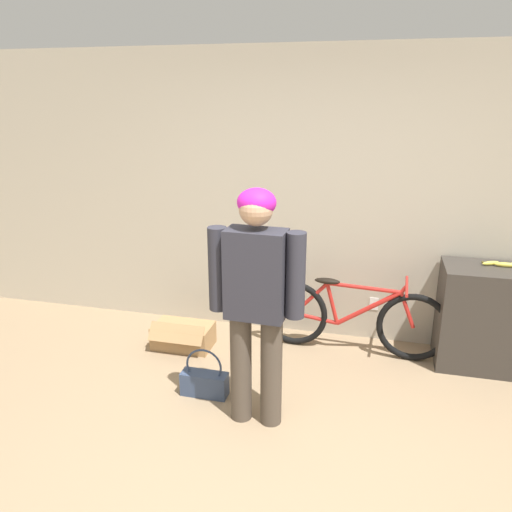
{
  "coord_description": "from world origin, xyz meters",
  "views": [
    {
      "loc": [
        0.52,
        -2.11,
        2.18
      ],
      "look_at": [
        -0.21,
        0.81,
        1.21
      ],
      "focal_mm": 35.0,
      "sensor_mm": 36.0,
      "label": 1
    }
  ],
  "objects_px": {
    "person": "(256,292)",
    "handbag": "(204,382)",
    "banana": "(505,264)",
    "cardboard_box": "(183,335)",
    "bicycle": "(351,318)"
  },
  "relations": [
    {
      "from": "person",
      "to": "handbag",
      "type": "xyz_separation_m",
      "value": [
        -0.45,
        0.2,
        -0.85
      ]
    },
    {
      "from": "banana",
      "to": "cardboard_box",
      "type": "height_order",
      "value": "banana"
    },
    {
      "from": "person",
      "to": "cardboard_box",
      "type": "bearing_deg",
      "value": 138.23
    },
    {
      "from": "handbag",
      "to": "cardboard_box",
      "type": "bearing_deg",
      "value": 123.23
    },
    {
      "from": "banana",
      "to": "cardboard_box",
      "type": "relative_size",
      "value": 0.71
    },
    {
      "from": "bicycle",
      "to": "handbag",
      "type": "distance_m",
      "value": 1.42
    },
    {
      "from": "person",
      "to": "banana",
      "type": "distance_m",
      "value": 2.16
    },
    {
      "from": "cardboard_box",
      "to": "banana",
      "type": "bearing_deg",
      "value": 8.03
    },
    {
      "from": "person",
      "to": "handbag",
      "type": "relative_size",
      "value": 4.25
    },
    {
      "from": "person",
      "to": "banana",
      "type": "bearing_deg",
      "value": 38.11
    },
    {
      "from": "handbag",
      "to": "cardboard_box",
      "type": "height_order",
      "value": "handbag"
    },
    {
      "from": "bicycle",
      "to": "cardboard_box",
      "type": "xyz_separation_m",
      "value": [
        -1.47,
        -0.27,
        -0.22
      ]
    },
    {
      "from": "handbag",
      "to": "banana",
      "type": "bearing_deg",
      "value": 25.63
    },
    {
      "from": "person",
      "to": "bicycle",
      "type": "bearing_deg",
      "value": 65.98
    },
    {
      "from": "bicycle",
      "to": "banana",
      "type": "distance_m",
      "value": 1.31
    }
  ]
}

